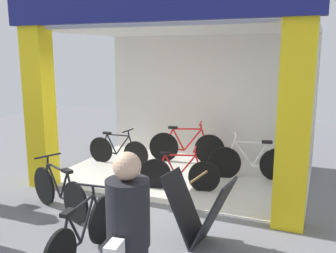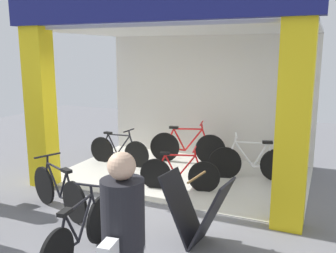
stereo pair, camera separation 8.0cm
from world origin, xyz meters
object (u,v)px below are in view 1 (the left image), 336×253
Objects in this scene: bicycle_parked_1 at (59,192)px; sandwich_board_sign at (198,210)px; bicycle_inside_2 at (186,147)px; bicycle_inside_1 at (251,162)px; bicycle_parked_0 at (82,234)px; pedestrian_1 at (128,242)px; bicycle_inside_0 at (118,151)px; bicycle_inside_3 at (179,174)px.

sandwich_board_sign is (2.27, -0.07, 0.11)m from bicycle_parked_1.
bicycle_inside_2 is 3.63m from sandwich_board_sign.
bicycle_parked_0 is at bearing -109.34° from bicycle_inside_1.
pedestrian_1 is at bearing -38.97° from bicycle_parked_1.
bicycle_inside_1 is 0.96× the size of pedestrian_1.
pedestrian_1 reaches higher than bicycle_inside_0.
bicycle_parked_0 is 1.67× the size of sandwich_board_sign.
bicycle_inside_1 reaches higher than bicycle_inside_0.
bicycle_inside_1 is 1.53m from bicycle_inside_3.
bicycle_inside_2 is 4.28m from bicycle_parked_0.
bicycle_inside_1 is 4.52m from pedestrian_1.
bicycle_inside_0 is at bearing -176.41° from bicycle_inside_1.
sandwich_board_sign reaches higher than bicycle_parked_1.
bicycle_inside_2 is 1.80× the size of sandwich_board_sign.
bicycle_parked_1 reaches higher than bicycle_inside_0.
pedestrian_1 is (1.32, -5.07, 0.49)m from bicycle_inside_2.
bicycle_parked_0 is 1.47m from sandwich_board_sign.
pedestrian_1 is at bearing -75.41° from bicycle_inside_2.
bicycle_inside_0 is at bearing 136.29° from sandwich_board_sign.
bicycle_inside_0 reaches higher than bicycle_inside_3.
sandwich_board_sign is at bearing -61.67° from bicycle_inside_3.
bicycle_inside_0 is 2.88m from bicycle_inside_1.
sandwich_board_sign is (2.71, -2.59, 0.13)m from bicycle_inside_0.
sandwich_board_sign is at bearing -67.54° from bicycle_inside_2.
bicycle_inside_2 is 1.13× the size of bicycle_parked_1.
bicycle_inside_1 reaches higher than bicycle_inside_3.
bicycle_inside_1 is 2.78m from sandwich_board_sign.
bicycle_inside_2 is at bearing 93.39° from bicycle_parked_0.
sandwich_board_sign reaches higher than bicycle_inside_0.
bicycle_inside_3 is 1.91m from sandwich_board_sign.
pedestrian_1 is (-0.07, -1.71, 0.41)m from sandwich_board_sign.
bicycle_inside_3 is 3.54m from pedestrian_1.
bicycle_inside_0 is at bearing -149.91° from bicycle_inside_2.
pedestrian_1 is (2.64, -4.30, 0.54)m from bicycle_inside_0.
bicycle_parked_0 reaches higher than bicycle_inside_3.
bicycle_inside_2 is at bearing 106.03° from bicycle_inside_3.
bicycle_inside_0 is 0.96× the size of bicycle_parked_0.
sandwich_board_sign reaches higher than bicycle_inside_3.
bicycle_inside_2 is at bearing 112.46° from sandwich_board_sign.
pedestrian_1 reaches higher than bicycle_parked_0.
bicycle_parked_1 is 1.59× the size of sandwich_board_sign.
bicycle_parked_1 is at bearing -130.21° from bicycle_inside_3.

